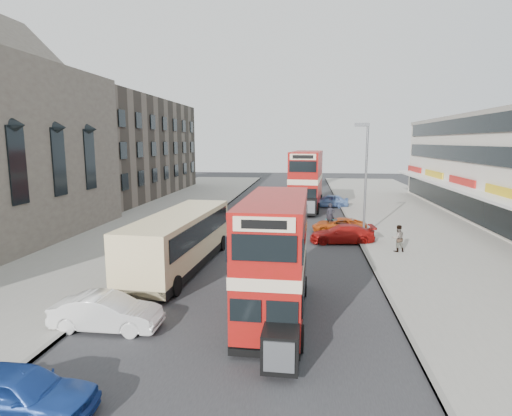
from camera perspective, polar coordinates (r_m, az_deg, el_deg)
The scene contains 18 objects.
ground at distance 13.82m, azimuth -4.22°, elevation -20.56°, with size 160.00×160.00×0.00m, color #28282B.
road_surface at distance 32.58m, azimuth 2.55°, elevation -2.95°, with size 12.00×90.00×0.01m, color #28282B.
pavement_right at distance 33.87m, azimuth 23.27°, elevation -3.11°, with size 12.00×90.00×0.15m, color gray.
pavement_left at distance 35.52m, azimuth -17.15°, elevation -2.22°, with size 12.00×90.00×0.15m, color gray.
kerb_left at distance 33.56m, azimuth -7.90°, elevation -2.54°, with size 0.20×90.00×0.16m, color gray.
kerb_right at distance 32.69m, azimuth 13.29°, elevation -3.02°, with size 0.20×90.00×0.16m, color gray.
brick_terrace at distance 55.42m, azimuth -19.40°, elevation 7.80°, with size 14.00×28.00×12.00m, color #66594C.
street_lamp at distance 30.12m, azimuth 14.83°, elevation 4.95°, with size 1.00×0.20×8.12m.
bus_main at distance 16.08m, azimuth 2.67°, elevation -6.81°, with size 2.45×8.39×4.60m.
bus_second at distance 42.54m, azimuth 6.99°, elevation 3.91°, with size 3.54×10.47×5.66m.
coach at distance 22.77m, azimuth -10.48°, elevation -4.16°, with size 3.30×10.71×2.80m.
car_left_near at distance 12.70m, azimuth -30.09°, elevation -21.24°, with size 1.58×3.93×1.34m, color #1B3E95.
car_left_front at distance 16.53m, azimuth -19.94°, elevation -13.40°, with size 1.39×3.99×1.31m, color white.
car_right_a at distance 28.68m, azimuth 11.80°, elevation -3.53°, with size 1.77×4.35×1.26m, color #A21310.
car_right_b at distance 31.88m, azimuth 11.41°, elevation -2.36°, with size 1.87×4.06×1.13m, color #D25315.
car_right_c at distance 43.98m, azimuth 10.07°, elevation 0.99°, with size 1.62×4.03×1.37m, color #6389C7.
pedestrian_near at distance 26.77m, azimuth 19.03°, elevation -3.96°, with size 0.62×0.42×1.68m, color gray.
cyclist at distance 32.36m, azimuth 10.23°, elevation -1.88°, with size 0.90×2.00×2.16m.
Camera 1 is at (2.38, -11.76, 6.85)m, focal length 28.92 mm.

